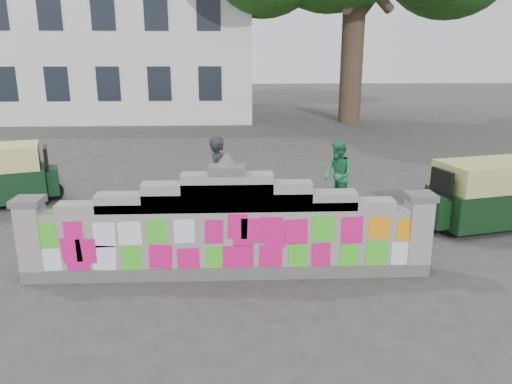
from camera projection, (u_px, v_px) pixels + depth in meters
ground at (229, 275)px, 8.01m from camera, size 100.00×100.00×0.00m
parapet_wall at (228, 231)px, 7.81m from camera, size 6.48×0.44×2.01m
building at (105, 41)px, 27.77m from camera, size 16.00×10.00×8.90m
cyclist_bike at (220, 206)px, 9.99m from camera, size 1.93×0.97×0.97m
cyclist_rider at (219, 190)px, 9.90m from camera, size 0.50×0.66×1.64m
pedestrian at (338, 175)px, 11.30m from camera, size 0.78×0.89×1.54m
rickshaw_right at (485, 194)px, 9.95m from camera, size 2.56×1.62×1.38m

